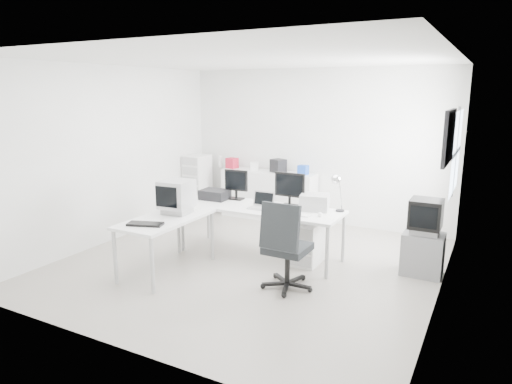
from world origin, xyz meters
The scene contains 30 objects.
floor centered at (0.00, 0.00, 0.00)m, with size 5.00×5.00×0.01m, color beige.
ceiling centered at (0.00, 0.00, 2.80)m, with size 5.00×5.00×0.01m, color white.
back_wall centered at (0.00, 2.50, 1.40)m, with size 5.00×0.02×2.80m, color white.
left_wall centered at (-2.50, 0.00, 1.40)m, with size 0.02×5.00×2.80m, color white.
right_wall centered at (2.50, 0.00, 1.40)m, with size 0.02×5.00×2.80m, color white.
window centered at (2.48, 1.20, 1.60)m, with size 0.02×1.20×1.10m, color white, non-canonical shape.
wall_picture centered at (2.47, 0.10, 1.90)m, with size 0.04×0.90×0.60m, color black, non-canonical shape.
main_desk centered at (0.00, 0.34, 0.38)m, with size 2.40×0.80×0.75m, color silver, non-canonical shape.
side_desk centered at (-0.85, -0.76, 0.38)m, with size 0.70×1.40×0.75m, color silver, non-canonical shape.
drawer_pedestal centered at (0.70, 0.39, 0.30)m, with size 0.40×0.50×0.60m, color silver.
inkjet_printer centered at (-0.85, 0.44, 0.82)m, with size 0.42×0.33×0.15m, color black.
lcd_monitor_small centered at (-0.55, 0.59, 0.99)m, with size 0.38×0.21×0.47m, color black, non-canonical shape.
lcd_monitor_large centered at (0.35, 0.59, 0.99)m, with size 0.47×0.19×0.48m, color black, non-canonical shape.
laptop centered at (0.05, 0.24, 0.85)m, with size 0.31×0.32×0.21m, color #B7B7BA, non-canonical shape.
white_keyboard centered at (0.65, 0.19, 0.76)m, with size 0.37×0.12×0.02m, color silver.
white_mouse centered at (0.95, 0.24, 0.78)m, with size 0.06×0.06×0.06m, color silver.
laser_printer centered at (0.75, 0.56, 0.86)m, with size 0.39×0.33×0.22m, color #A6A6A6.
desk_lamp centered at (1.10, 0.64, 0.98)m, with size 0.15×0.15×0.46m, color silver, non-canonical shape.
crt_monitor centered at (-0.85, -0.51, 1.00)m, with size 0.43×0.43×0.50m, color #B7B7BA, non-canonical shape.
black_keyboard centered at (-0.85, -1.16, 0.76)m, with size 0.44×0.18×0.03m, color black.
office_chair centered at (0.81, -0.49, 0.57)m, with size 0.65×0.65×1.13m, color #212426, non-canonical shape.
tv_cabinet centered at (2.22, 0.74, 0.28)m, with size 0.52×0.42×0.57m, color slate.
crt_tv centered at (2.22, 0.74, 0.79)m, with size 0.50×0.48×0.45m, color black, non-canonical shape.
sideboard centered at (-0.81, 2.24, 0.46)m, with size 1.84×0.46×0.92m, color silver.
clutter_box_a centered at (-1.61, 2.24, 1.02)m, with size 0.20×0.18×0.20m, color #B71A31.
clutter_box_b centered at (-1.11, 2.24, 0.99)m, with size 0.15×0.13×0.15m, color silver.
clutter_box_c centered at (-0.61, 2.24, 1.04)m, with size 0.24×0.22×0.24m, color black.
clutter_box_d centered at (-0.11, 2.24, 1.00)m, with size 0.17×0.15×0.17m, color #1A48B8.
clutter_bottle centered at (-1.91, 2.28, 1.03)m, with size 0.07×0.07×0.22m, color silver.
filing_cabinet centered at (-2.28, 2.00, 0.58)m, with size 0.41×0.48×1.16m, color silver.
Camera 1 is at (2.94, -5.36, 2.39)m, focal length 32.00 mm.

